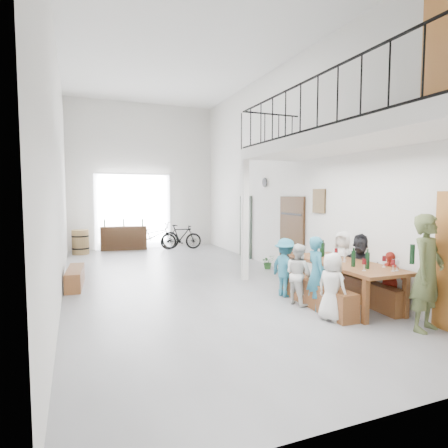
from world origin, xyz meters
name	(u,v)px	position (x,y,z in m)	size (l,w,h in m)	color
floor	(188,280)	(0.00, 0.00, 0.00)	(12.00, 12.00, 0.00)	slate
room_walls	(186,130)	(0.00, 0.00, 3.55)	(12.00, 12.00, 12.00)	silver
gateway_portal	(133,212)	(-0.40, 5.94, 1.40)	(2.80, 0.08, 2.80)	white
right_wall_decor	(331,209)	(2.70, -1.87, 1.74)	(0.07, 8.28, 5.07)	#995B24
balcony	(345,142)	(1.98, -3.13, 2.96)	(1.52, 5.62, 4.00)	white
tasting_table	(345,267)	(2.20, -2.96, 0.71)	(1.04, 2.43, 0.79)	brown
bench_inner	(316,294)	(1.59, -2.92, 0.24)	(0.33, 2.05, 0.47)	brown
bench_wall	(363,291)	(2.57, -3.03, 0.23)	(0.26, 1.97, 0.45)	brown
tableware	(350,256)	(2.24, -3.04, 0.93)	(0.61, 1.97, 0.35)	black
side_bench	(75,278)	(-2.50, 0.32, 0.21)	(0.32, 1.46, 0.41)	brown
oak_barrel	(80,242)	(-2.32, 5.13, 0.42)	(0.57, 0.57, 0.84)	olive
serving_counter	(124,238)	(-0.80, 5.65, 0.44)	(1.65, 0.46, 0.87)	#3D2813
counter_bottles	(124,223)	(-0.80, 5.62, 1.01)	(1.40, 0.27, 0.28)	black
guest_left_a	(332,287)	(1.38, -3.63, 0.56)	(0.54, 0.35, 1.11)	white
guest_left_b	(316,273)	(1.49, -3.05, 0.66)	(0.48, 0.31, 1.31)	teal
guest_left_c	(298,274)	(1.38, -2.65, 0.57)	(0.55, 0.43, 1.14)	white
guest_left_d	(285,267)	(1.44, -2.10, 0.59)	(0.76, 0.44, 1.18)	teal
guest_right_a	(389,281)	(2.69, -3.54, 0.52)	(0.61, 0.25, 1.04)	#B62C1F
guest_right_b	(361,266)	(2.75, -2.77, 0.65)	(1.21, 0.38, 1.30)	black
guest_right_c	(343,262)	(2.71, -2.27, 0.64)	(0.63, 0.41, 1.29)	white
host_standing	(427,273)	(2.42, -4.53, 0.88)	(0.64, 0.42, 1.76)	#4D5831
potted_plant	(268,262)	(2.45, 0.50, 0.19)	(0.35, 0.30, 0.39)	#17461C
bicycle_near	(154,235)	(0.30, 5.54, 0.50)	(0.67, 1.92, 1.01)	black
bicycle_far	(181,237)	(1.20, 4.99, 0.46)	(0.43, 1.54, 0.92)	black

